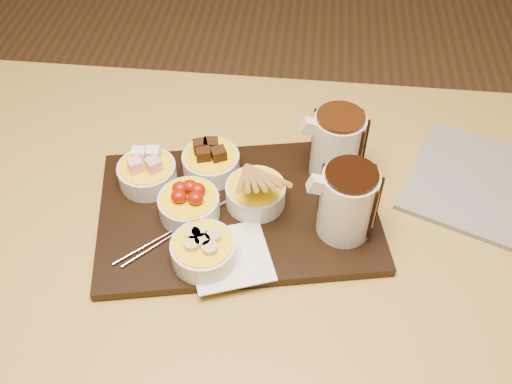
# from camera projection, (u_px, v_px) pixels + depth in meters

# --- Properties ---
(dining_table) EXTENTS (1.20, 0.80, 0.75)m
(dining_table) POSITION_uv_depth(u_px,v_px,m) (229.00, 252.00, 1.03)
(dining_table) COLOR #AF9041
(dining_table) RESTS_ON ground
(serving_board) EXTENTS (0.51, 0.39, 0.02)m
(serving_board) POSITION_uv_depth(u_px,v_px,m) (238.00, 211.00, 0.96)
(serving_board) COLOR black
(serving_board) RESTS_ON dining_table
(napkin) EXTENTS (0.15, 0.15, 0.00)m
(napkin) POSITION_uv_depth(u_px,v_px,m) (230.00, 256.00, 0.88)
(napkin) COLOR white
(napkin) RESTS_ON serving_board
(bowl_marshmallows) EXTENTS (0.10, 0.10, 0.04)m
(bowl_marshmallows) POSITION_uv_depth(u_px,v_px,m) (147.00, 174.00, 0.98)
(bowl_marshmallows) COLOR beige
(bowl_marshmallows) RESTS_ON serving_board
(bowl_cake) EXTENTS (0.10, 0.10, 0.04)m
(bowl_cake) POSITION_uv_depth(u_px,v_px,m) (211.00, 164.00, 1.00)
(bowl_cake) COLOR beige
(bowl_cake) RESTS_ON serving_board
(bowl_strawberries) EXTENTS (0.10, 0.10, 0.04)m
(bowl_strawberries) POSITION_uv_depth(u_px,v_px,m) (189.00, 206.00, 0.93)
(bowl_strawberries) COLOR beige
(bowl_strawberries) RESTS_ON serving_board
(bowl_biscotti) EXTENTS (0.10, 0.10, 0.04)m
(bowl_biscotti) POSITION_uv_depth(u_px,v_px,m) (255.00, 194.00, 0.95)
(bowl_biscotti) COLOR beige
(bowl_biscotti) RESTS_ON serving_board
(bowl_bananas) EXTENTS (0.10, 0.10, 0.04)m
(bowl_bananas) POSITION_uv_depth(u_px,v_px,m) (204.00, 252.00, 0.87)
(bowl_bananas) COLOR beige
(bowl_bananas) RESTS_ON serving_board
(pitcher_dark_chocolate) EXTENTS (0.10, 0.10, 0.12)m
(pitcher_dark_chocolate) POSITION_uv_depth(u_px,v_px,m) (347.00, 203.00, 0.88)
(pitcher_dark_chocolate) COLOR silver
(pitcher_dark_chocolate) RESTS_ON serving_board
(pitcher_milk_chocolate) EXTENTS (0.10, 0.10, 0.12)m
(pitcher_milk_chocolate) POSITION_uv_depth(u_px,v_px,m) (337.00, 146.00, 0.97)
(pitcher_milk_chocolate) COLOR silver
(pitcher_milk_chocolate) RESTS_ON serving_board
(fondue_skewers) EXTENTS (0.20, 0.21, 0.01)m
(fondue_skewers) POSITION_uv_depth(u_px,v_px,m) (184.00, 224.00, 0.92)
(fondue_skewers) COLOR silver
(fondue_skewers) RESTS_ON serving_board
(newspaper) EXTENTS (0.38, 0.34, 0.01)m
(newspaper) POSITION_uv_depth(u_px,v_px,m) (500.00, 191.00, 0.99)
(newspaper) COLOR beige
(newspaper) RESTS_ON dining_table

